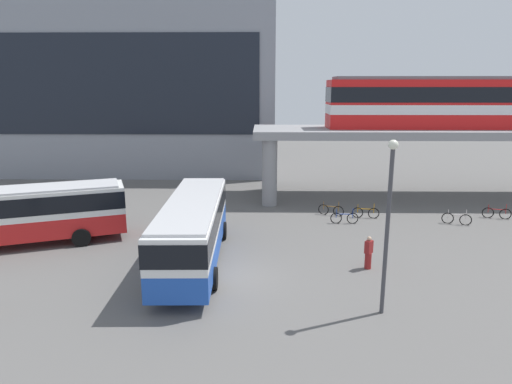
{
  "coord_description": "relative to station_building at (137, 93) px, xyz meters",
  "views": [
    {
      "loc": [
        1.44,
        -18.93,
        8.52
      ],
      "look_at": [
        1.02,
        7.83,
        2.2
      ],
      "focal_mm": 31.16,
      "sensor_mm": 36.0,
      "label": 1
    }
  ],
  "objects": [
    {
      "name": "station_building",
      "position": [
        0.0,
        0.0,
        0.0
      ],
      "size": [
        28.33,
        12.14,
        15.92
      ],
      "color": "gray",
      "rests_on": "ground_plane"
    },
    {
      "name": "bicycle_blue",
      "position": [
        18.32,
        -19.54,
        -7.61
      ],
      "size": [
        1.79,
        0.1,
        1.04
      ],
      "color": "black",
      "rests_on": "ground_plane"
    },
    {
      "name": "bicycle_brown",
      "position": [
        17.74,
        -17.66,
        -7.61
      ],
      "size": [
        1.66,
        0.79,
        1.04
      ],
      "color": "black",
      "rests_on": "ground_plane"
    },
    {
      "name": "lamp_post",
      "position": [
        17.71,
        -31.16,
        -4.03
      ],
      "size": [
        0.36,
        0.36,
        6.72
      ],
      "color": "#3F3F44",
      "rests_on": "ground_plane"
    },
    {
      "name": "bus_main",
      "position": [
        9.68,
        -26.16,
        -5.98
      ],
      "size": [
        2.96,
        11.1,
        3.22
      ],
      "color": "#1E4CB2",
      "rests_on": "ground_plane"
    },
    {
      "name": "bus_secondary",
      "position": [
        -0.18,
        -23.92,
        -5.98
      ],
      "size": [
        11.22,
        6.28,
        3.22
      ],
      "color": "red",
      "rests_on": "ground_plane"
    },
    {
      "name": "bicycle_orange",
      "position": [
        19.96,
        -18.28,
        -7.61
      ],
      "size": [
        1.78,
        0.32,
        1.04
      ],
      "color": "black",
      "rests_on": "ground_plane"
    },
    {
      "name": "elevated_platform",
      "position": [
        29.16,
        -12.56,
        -3.21
      ],
      "size": [
        33.57,
        6.53,
        5.47
      ],
      "color": "gray",
      "rests_on": "ground_plane"
    },
    {
      "name": "train",
      "position": [
        28.53,
        -12.56,
        -0.53
      ],
      "size": [
        21.08,
        2.96,
        3.84
      ],
      "color": "red",
      "rests_on": "elevated_platform"
    },
    {
      "name": "bicycle_silver",
      "position": [
        25.45,
        -19.6,
        -7.61
      ],
      "size": [
        1.7,
        0.68,
        1.04
      ],
      "color": "black",
      "rests_on": "ground_plane"
    },
    {
      "name": "pedestrian_at_kerb",
      "position": [
        18.16,
        -26.82,
        -7.21
      ],
      "size": [
        0.46,
        0.47,
        1.62
      ],
      "color": "maroon",
      "rests_on": "ground_plane"
    },
    {
      "name": "ground_plane",
      "position": [
        11.65,
        -17.99,
        -7.96
      ],
      "size": [
        120.0,
        120.0,
        0.0
      ],
      "primitive_type": "plane",
      "color": "#605E5B"
    },
    {
      "name": "bicycle_red",
      "position": [
        28.67,
        -18.25,
        -7.61
      ],
      "size": [
        1.73,
        0.58,
        1.04
      ],
      "color": "black",
      "rests_on": "ground_plane"
    }
  ]
}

